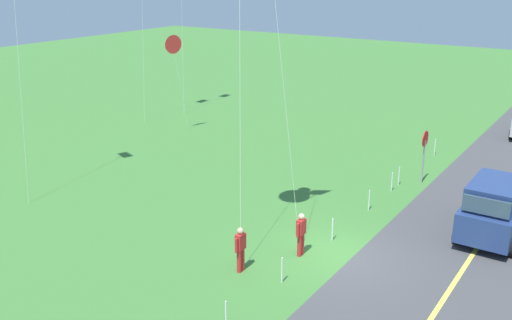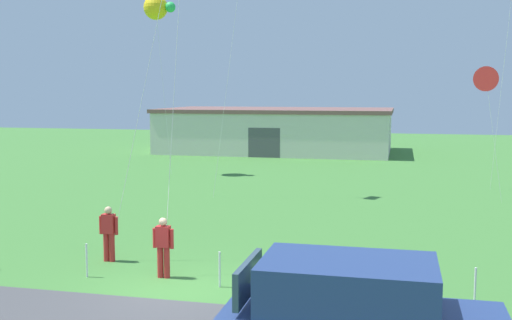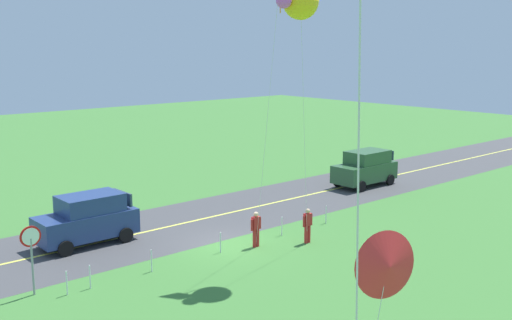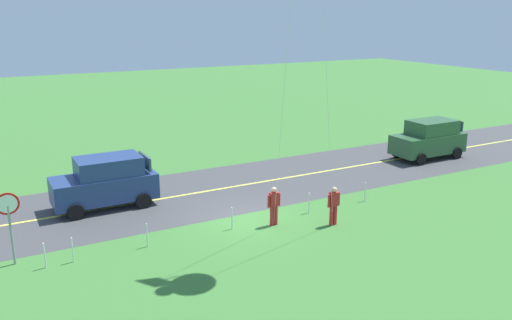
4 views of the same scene
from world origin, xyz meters
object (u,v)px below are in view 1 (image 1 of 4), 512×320
Objects in this scene: person_adult_companion at (241,248)px; stop_sign at (424,147)px; kite_yellow_high at (173,44)px; person_adult_near at (301,233)px; car_suv_foreground at (495,208)px.

stop_sign is at bearing -138.53° from person_adult_companion.
kite_yellow_high reaches higher than person_adult_companion.
person_adult_near is (-9.49, 1.22, -0.94)m from stop_sign.
kite_yellow_high is (9.59, 14.11, 4.55)m from person_adult_near.
stop_sign is 0.43× the size of kite_yellow_high.
stop_sign is at bearing -111.39° from person_adult_near.
kite_yellow_high reaches higher than car_suv_foreground.
person_adult_near is at bearing -155.02° from person_adult_companion.
car_suv_foreground is 2.75× the size of person_adult_companion.
person_adult_near is at bearing -124.19° from kite_yellow_high.
person_adult_near is 17.66m from kite_yellow_high.
car_suv_foreground is at bearing -167.68° from person_adult_companion.
kite_yellow_high is (4.18, 19.43, 4.26)m from car_suv_foreground.
stop_sign is 15.75m from kite_yellow_high.
car_suv_foreground is at bearing -102.15° from kite_yellow_high.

